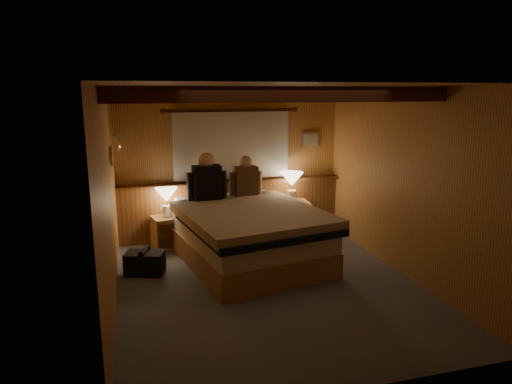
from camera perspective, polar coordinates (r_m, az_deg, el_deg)
name	(u,v)px	position (r m, az deg, el deg)	size (l,w,h in m)	color
floor	(269,286)	(5.73, 1.59, -11.62)	(4.20, 4.20, 0.00)	#50545F
ceiling	(270,86)	(5.23, 1.76, 13.15)	(4.20, 4.20, 0.00)	tan
wall_back	(231,164)	(7.35, -3.16, 3.56)	(3.60, 3.60, 0.00)	#D3984C
wall_left	(109,200)	(5.13, -17.93, -0.96)	(4.20, 4.20, 0.00)	#D3984C
wall_right	(404,182)	(6.12, 18.01, 1.14)	(4.20, 4.20, 0.00)	#D3984C
wall_front	(353,249)	(3.47, 11.99, -6.96)	(3.60, 3.60, 0.00)	#D3984C
wainscot	(232,208)	(7.43, -2.99, -1.97)	(3.60, 0.23, 0.94)	brown
curtain_window	(232,144)	(7.24, -3.07, 5.99)	(2.18, 0.09, 1.11)	#4F2313
ceiling_beams	(266,94)	(5.37, 1.27, 12.17)	(3.60, 1.65, 0.16)	#4F2313
coat_rail	(117,141)	(6.61, -17.01, 6.12)	(0.05, 0.55, 0.24)	silver
framed_print	(310,140)	(7.68, 6.79, 6.51)	(0.30, 0.04, 0.25)	#A27F51
bed	(248,234)	(6.35, -0.95, -5.29)	(2.07, 2.51, 0.77)	#AC7749
nightstand_left	(168,232)	(7.10, -10.93, -4.91)	(0.51, 0.48, 0.48)	#AC7749
nightstand_right	(292,220)	(7.45, 4.49, -3.46)	(0.59, 0.54, 0.59)	#AC7749
lamp_left	(166,196)	(6.97, -11.13, -0.54)	(0.34, 0.34, 0.44)	silver
lamp_right	(292,181)	(7.34, 4.50, 1.38)	(0.37, 0.37, 0.48)	silver
person_left	(207,180)	(6.77, -6.17, 1.48)	(0.60, 0.26, 0.73)	black
person_right	(246,179)	(7.04, -1.30, 1.66)	(0.53, 0.23, 0.64)	brown
duffel_bag	(145,263)	(6.19, -13.73, -8.58)	(0.55, 0.43, 0.35)	black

